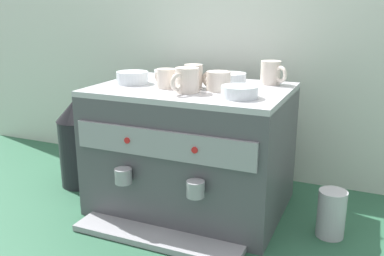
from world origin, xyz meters
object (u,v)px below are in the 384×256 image
Objects in this scene: ceramic_cup_3 at (193,76)px; ceramic_bowl_0 at (239,92)px; ceramic_cup_1 at (186,80)px; ceramic_cup_4 at (272,73)px; ceramic_cup_0 at (218,81)px; ceramic_cup_2 at (165,78)px; ceramic_bowl_2 at (231,79)px; ceramic_bowl_1 at (132,78)px; milk_pitcher at (331,214)px; coffee_grinder at (78,142)px; espresso_machine at (192,148)px; ceramic_bowl_3 at (167,74)px.

ceramic_cup_3 is 0.22m from ceramic_bowl_0.
ceramic_cup_4 reaches higher than ceramic_cup_1.
ceramic_cup_2 reaches higher than ceramic_cup_0.
ceramic_cup_0 reaches higher than ceramic_bowl_2.
ceramic_cup_3 is (-0.01, 0.08, -0.00)m from ceramic_cup_1.
ceramic_cup_0 is 0.13m from ceramic_bowl_2.
ceramic_bowl_1 is 0.83m from milk_pitcher.
coffee_grinder is (-0.43, 0.04, -0.30)m from ceramic_cup_2.
ceramic_bowl_1 is 1.04× the size of ceramic_bowl_2.
ceramic_cup_4 is 0.93× the size of ceramic_bowl_0.
ceramic_cup_4 reaches higher than ceramic_cup_2.
coffee_grinder is at bearing 179.55° from ceramic_cup_3.
ceramic_cup_3 is 0.89× the size of ceramic_bowl_0.
ceramic_cup_1 reaches higher than ceramic_bowl_1.
ceramic_cup_2 is 0.85× the size of ceramic_bowl_2.
ceramic_cup_4 reaches higher than ceramic_cup_0.
ceramic_cup_2 is 0.82× the size of ceramic_bowl_0.
coffee_grinder is (-0.62, -0.11, -0.29)m from ceramic_bowl_2.
ceramic_cup_1 is 0.11m from ceramic_cup_2.
ceramic_cup_2 is at bearing -140.99° from ceramic_bowl_2.
ceramic_bowl_3 is (-0.16, 0.13, 0.24)m from espresso_machine.
espresso_machine is at bearing 6.56° from ceramic_bowl_1.
ceramic_cup_1 is 0.62m from coffee_grinder.
ceramic_bowl_0 is (0.10, -0.08, -0.01)m from ceramic_cup_0.
ceramic_bowl_1 is at bearing -3.07° from coffee_grinder.
ceramic_bowl_0 is (0.21, -0.11, 0.25)m from espresso_machine.
ceramic_bowl_0 is at bearing -32.95° from ceramic_bowl_3.
milk_pitcher is at bearing -1.45° from ceramic_cup_3.
espresso_machine is 7.12× the size of ceramic_cup_2.
ceramic_cup_0 is at bearing 0.02° from ceramic_bowl_1.
milk_pitcher is (1.01, -0.02, -0.11)m from coffee_grinder.
ceramic_bowl_0 reaches higher than espresso_machine.
ceramic_bowl_0 is 0.23m from ceramic_bowl_2.
espresso_machine is at bearing 166.42° from ceramic_cup_0.
ceramic_cup_0 reaches higher than milk_pitcher.
ceramic_cup_3 reaches higher than ceramic_cup_0.
ceramic_bowl_3 is 0.47m from coffee_grinder.
ceramic_cup_3 is 0.29m from ceramic_cup_4.
ceramic_cup_1 is 0.64m from milk_pitcher.
ceramic_bowl_3 is (-0.18, 0.23, -0.02)m from ceramic_cup_1.
ceramic_cup_4 reaches higher than ceramic_bowl_0.
ceramic_cup_2 reaches higher than espresso_machine.
ceramic_cup_1 is 1.13× the size of ceramic_cup_4.
ceramic_cup_1 is at bearing -51.27° from ceramic_bowl_3.
ceramic_cup_2 is at bearing -9.14° from ceramic_bowl_1.
coffee_grinder is at bearing 179.06° from milk_pitcher.
ceramic_cup_2 reaches higher than ceramic_bowl_3.
espresso_machine is 0.29m from ceramic_cup_1.
ceramic_cup_2 reaches higher than coffee_grinder.
ceramic_bowl_3 is (-0.08, 0.18, -0.02)m from ceramic_cup_2.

